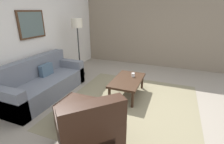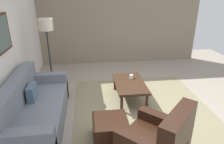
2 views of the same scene
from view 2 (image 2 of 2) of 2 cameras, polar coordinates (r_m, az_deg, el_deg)
ground_plane at (r=4.38m, az=8.21°, el=-9.86°), size 8.00×8.00×0.00m
stone_feature_panel at (r=6.71m, az=2.14°, el=14.47°), size 0.12×5.20×2.80m
area_rug at (r=4.38m, az=8.21°, el=-9.82°), size 2.94×2.79×0.01m
couch_main at (r=3.94m, az=-21.60°, el=-10.28°), size 2.14×0.90×0.88m
ottoman at (r=3.41m, az=-0.51°, el=-15.98°), size 0.56×0.56×0.40m
coffee_table at (r=4.50m, az=4.98°, el=-3.53°), size 1.10×0.64×0.41m
cup at (r=4.66m, az=5.43°, el=-1.30°), size 0.08×0.08×0.09m
lamp_standing at (r=4.90m, az=-17.90°, el=10.62°), size 0.32×0.32×1.71m
framed_artwork at (r=3.96m, az=-28.83°, el=9.32°), size 0.77×0.04×0.65m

